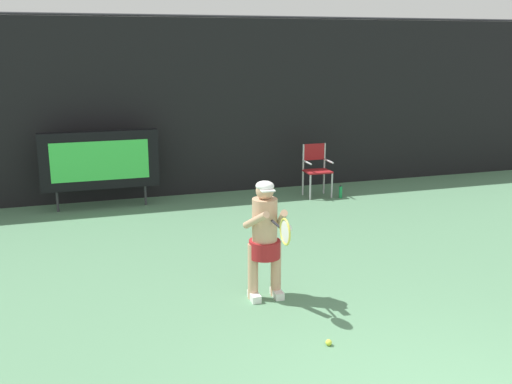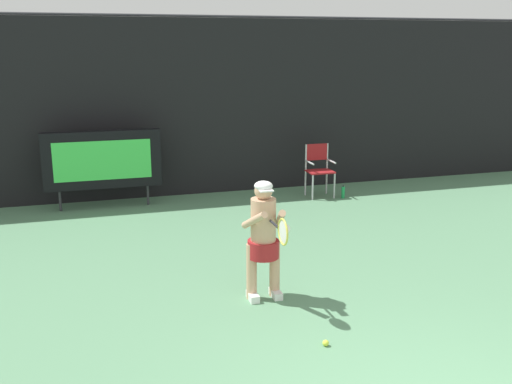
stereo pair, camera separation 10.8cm
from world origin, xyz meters
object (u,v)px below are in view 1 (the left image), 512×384
tennis_racket (284,231)px  tennis_ball_loose (329,343)px  scoreboard (100,160)px  umpire_chair (316,167)px  tennis_player (265,235)px  water_bottle (341,192)px

tennis_racket → tennis_ball_loose: 1.30m
scoreboard → umpire_chair: bearing=-4.6°
tennis_racket → tennis_player: bearing=108.9°
water_bottle → tennis_ball_loose: 6.22m
scoreboard → water_bottle: scoreboard is taller
water_bottle → tennis_player: tennis_player is taller
umpire_chair → tennis_racket: bearing=-116.9°
water_bottle → tennis_racket: bearing=-122.1°
scoreboard → tennis_player: scoreboard is taller
umpire_chair → tennis_ball_loose: umpire_chair is taller
scoreboard → water_bottle: (4.73, -0.66, -0.82)m
scoreboard → umpire_chair: size_ratio=2.04×
scoreboard → umpire_chair: scoreboard is taller
scoreboard → water_bottle: size_ratio=8.30×
umpire_chair → tennis_racket: 5.72m
water_bottle → tennis_ball_loose: (-2.78, -5.56, -0.09)m
tennis_racket → tennis_ball_loose: size_ratio=8.85×
water_bottle → tennis_ball_loose: bearing=-116.6°
tennis_player → scoreboard: bearing=109.2°
water_bottle → tennis_ball_loose: size_ratio=3.90×
scoreboard → tennis_player: bearing=-70.8°
umpire_chair → tennis_player: tennis_player is taller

